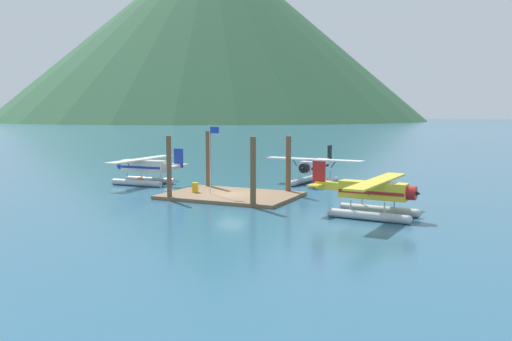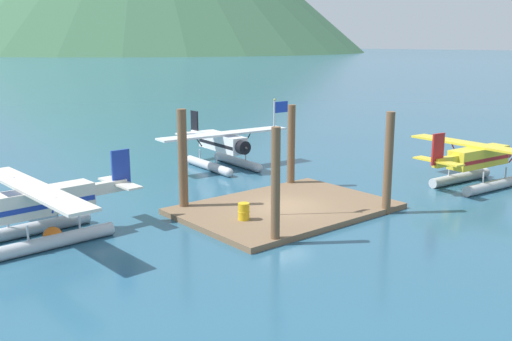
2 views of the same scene
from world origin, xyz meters
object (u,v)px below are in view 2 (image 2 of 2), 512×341
Objects in this scene: flagpole at (276,144)px; seaplane_yellow_stbd_aft at (478,162)px; seaplane_cream_port_fwd at (41,209)px; seaplane_white_bow_right at (223,147)px; mooring_buoy at (53,236)px; fuel_drum at (244,211)px.

flagpole is 0.58× the size of seaplane_yellow_stbd_aft.
seaplane_cream_port_fwd is 1.00× the size of seaplane_white_bow_right.
seaplane_white_bow_right is (16.02, 7.58, 0.00)m from seaplane_cream_port_fwd.
mooring_buoy is 1.40m from seaplane_cream_port_fwd.
seaplane_white_bow_right is (5.44, 12.03, -2.50)m from flagpole.
fuel_drum is at bearing 170.49° from flagpole.
flagpole reaches higher than fuel_drum.
flagpole is 13.43m from seaplane_white_bow_right.
mooring_buoy is (-8.57, 3.32, -0.30)m from fuel_drum.
flagpole is at bearing 168.85° from seaplane_yellow_stbd_aft.
seaplane_white_bow_right is (15.89, 8.39, 1.14)m from mooring_buoy.
fuel_drum is at bearing -121.97° from seaplane_white_bow_right.
flagpole is 6.94× the size of mooring_buoy.
fuel_drum is 9.68m from seaplane_cream_port_fwd.
seaplane_yellow_stbd_aft is (25.28, -6.56, 1.14)m from mooring_buoy.
flagpole reaches higher than seaplane_cream_port_fwd.
seaplane_cream_port_fwd is at bearing 154.63° from fuel_drum.
mooring_buoy is at bearing -152.15° from seaplane_white_bow_right.
fuel_drum is 0.08× the size of seaplane_cream_port_fwd.
flagpole reaches higher than mooring_buoy.
seaplane_cream_port_fwd is at bearing -154.67° from seaplane_white_bow_right.
seaplane_cream_port_fwd and seaplane_white_bow_right have the same top height.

